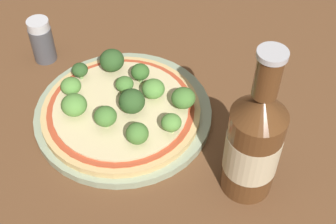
% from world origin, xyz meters
% --- Properties ---
extents(ground_plane, '(3.00, 3.00, 0.00)m').
position_xyz_m(ground_plane, '(0.00, 0.00, 0.00)').
color(ground_plane, brown).
extents(plate, '(0.25, 0.25, 0.01)m').
position_xyz_m(plate, '(-0.02, 0.01, 0.01)').
color(plate, '#93A384').
rests_on(plate, ground_plane).
extents(pizza, '(0.22, 0.22, 0.01)m').
position_xyz_m(pizza, '(-0.02, 0.00, 0.02)').
color(pizza, tan).
rests_on(pizza, plate).
extents(broccoli_floret_0, '(0.03, 0.03, 0.03)m').
position_xyz_m(broccoli_floret_0, '(-0.07, -0.03, 0.04)').
color(broccoli_floret_0, '#7A9E5B').
rests_on(broccoli_floret_0, pizza).
extents(broccoli_floret_1, '(0.03, 0.03, 0.02)m').
position_xyz_m(broccoli_floret_1, '(-0.03, 0.03, 0.04)').
color(broccoli_floret_1, '#7A9E5B').
rests_on(broccoli_floret_1, pizza).
extents(broccoli_floret_2, '(0.03, 0.03, 0.03)m').
position_xyz_m(broccoli_floret_2, '(-0.02, -0.04, 0.04)').
color(broccoli_floret_2, '#7A9E5B').
rests_on(broccoli_floret_2, pizza).
extents(broccoli_floret_3, '(0.03, 0.03, 0.03)m').
position_xyz_m(broccoli_floret_3, '(-0.09, -0.01, 0.04)').
color(broccoli_floret_3, '#7A9E5B').
rests_on(broccoli_floret_3, pizza).
extents(broccoli_floret_4, '(0.03, 0.03, 0.03)m').
position_xyz_m(broccoli_floret_4, '(0.06, 0.03, 0.04)').
color(broccoli_floret_4, '#7A9E5B').
rests_on(broccoli_floret_4, pizza).
extents(broccoli_floret_5, '(0.04, 0.04, 0.04)m').
position_xyz_m(broccoli_floret_5, '(-0.06, 0.06, 0.05)').
color(broccoli_floret_5, '#7A9E5B').
rests_on(broccoli_floret_5, pizza).
extents(broccoli_floret_6, '(0.03, 0.03, 0.03)m').
position_xyz_m(broccoli_floret_6, '(0.03, -0.05, 0.04)').
color(broccoli_floret_6, '#7A9E5B').
rests_on(broccoli_floret_6, pizza).
extents(broccoli_floret_7, '(0.04, 0.04, 0.03)m').
position_xyz_m(broccoli_floret_7, '(-0.00, -0.00, 0.04)').
color(broccoli_floret_7, '#7A9E5B').
rests_on(broccoli_floret_7, pizza).
extents(broccoli_floret_8, '(0.02, 0.02, 0.02)m').
position_xyz_m(broccoli_floret_8, '(-0.10, 0.03, 0.04)').
color(broccoli_floret_8, '#7A9E5B').
rests_on(broccoli_floret_8, pizza).
extents(broccoli_floret_9, '(0.03, 0.03, 0.03)m').
position_xyz_m(broccoli_floret_9, '(0.02, 0.04, 0.04)').
color(broccoli_floret_9, '#7A9E5B').
rests_on(broccoli_floret_9, pizza).
extents(broccoli_floret_10, '(0.03, 0.03, 0.03)m').
position_xyz_m(broccoli_floret_10, '(0.06, -0.01, 0.04)').
color(broccoli_floret_10, '#7A9E5B').
rests_on(broccoli_floret_10, pizza).
extents(broccoli_floret_11, '(0.03, 0.03, 0.03)m').
position_xyz_m(broccoli_floret_11, '(-0.01, 0.06, 0.04)').
color(broccoli_floret_11, '#7A9E5B').
rests_on(broccoli_floret_11, pizza).
extents(beer_bottle, '(0.06, 0.06, 0.21)m').
position_xyz_m(beer_bottle, '(0.17, -0.03, 0.08)').
color(beer_bottle, '#563319').
rests_on(beer_bottle, ground_plane).
extents(pepper_shaker, '(0.04, 0.04, 0.07)m').
position_xyz_m(pepper_shaker, '(-0.19, 0.07, 0.04)').
color(pepper_shaker, '#4C4C51').
rests_on(pepper_shaker, ground_plane).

